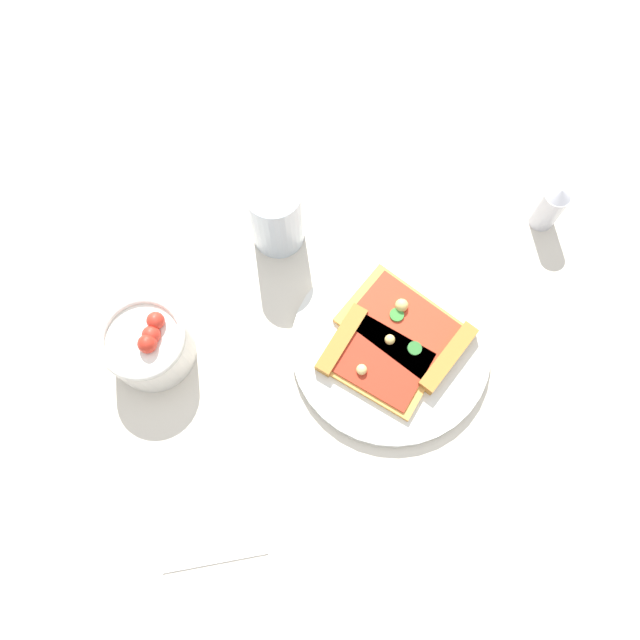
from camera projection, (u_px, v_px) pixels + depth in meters
The scene contains 8 objects.
ground_plane at pixel (348, 373), 0.72m from camera, with size 2.40×2.40×0.00m, color beige.
plate at pixel (390, 346), 0.72m from camera, with size 0.25×0.25×0.01m, color silver.
pizza_slice_near at pixel (412, 332), 0.72m from camera, with size 0.18×0.17×0.02m.
pizza_slice_far at pixel (374, 356), 0.71m from camera, with size 0.15×0.15×0.02m.
salad_bowl at pixel (148, 345), 0.69m from camera, with size 0.10×0.10×0.08m.
soda_glass at pixel (276, 217), 0.74m from camera, with size 0.07×0.07×0.11m.
paper_napkin at pixel (210, 514), 0.66m from camera, with size 0.10×0.12×0.00m, color white.
pepper_shaker at pixel (551, 206), 0.75m from camera, with size 0.03×0.03×0.08m.
Camera 1 is at (-0.16, 0.07, 0.70)m, focal length 32.93 mm.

